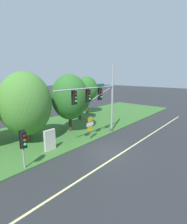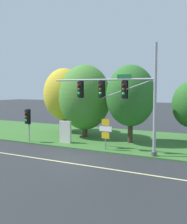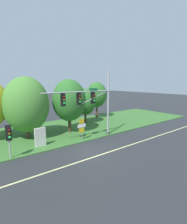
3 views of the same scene
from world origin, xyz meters
The scene contains 11 objects.
ground_plane centered at (0.00, 0.00, 0.00)m, with size 160.00×160.00×0.00m, color #282B2D.
lane_stripe centered at (0.00, -1.20, 0.00)m, with size 36.00×0.16×0.01m, color beige.
grass_verge centered at (0.00, 8.25, 0.05)m, with size 48.00×11.50×0.10m, color #386B2D.
traffic_signal_mast centered at (2.27, 2.89, 4.43)m, with size 8.49×0.49×7.84m.
pedestrian_signal_near_kerb centered at (-6.46, 2.64, 2.18)m, with size 0.46×0.55×2.91m.
route_sign_post centered at (0.98, 3.00, 1.60)m, with size 1.03×0.08×2.44m.
tree_left_of_mast centered at (-3.47, 7.52, 3.95)m, with size 5.06×5.06×7.02m.
tree_behind_signpost centered at (1.58, 6.68, 4.18)m, with size 4.24×4.24×6.75m.
tree_mid_verge centered at (6.09, 9.57, 3.41)m, with size 3.26×3.26×5.36m.
tree_tall_centre centered at (10.13, 11.77, 4.20)m, with size 3.56×3.56×6.34m.
info_kiosk centered at (-3.37, 3.96, 1.04)m, with size 1.10×0.24×1.90m.
Camera 3 is at (-9.38, -12.61, 6.55)m, focal length 28.00 mm.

